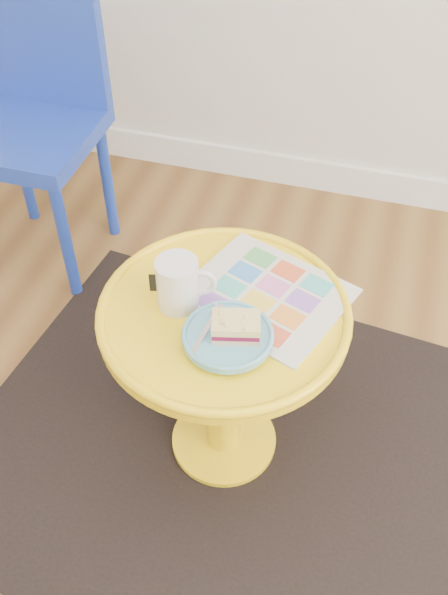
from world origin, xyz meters
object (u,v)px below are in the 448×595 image
(newspaper, at_px, (266,295))
(plate, at_px, (228,337))
(side_table, at_px, (224,354))
(chair, at_px, (34,107))
(mug, at_px, (179,282))

(newspaper, xyz_separation_m, plate, (-0.04, -0.15, 0.02))
(newspaper, bearing_deg, plate, -85.08)
(side_table, bearing_deg, plate, -68.81)
(side_table, xyz_separation_m, chair, (-0.77, 0.63, 0.15))
(newspaper, distance_m, plate, 0.16)
(plate, bearing_deg, chair, 138.34)
(side_table, height_order, plate, plate)
(side_table, height_order, chair, chair)
(newspaper, relative_size, plate, 1.76)
(chair, distance_m, mug, 0.93)
(chair, height_order, mug, chair)
(mug, bearing_deg, plate, -44.94)
(chair, height_order, plate, chair)
(side_table, distance_m, mug, 0.22)
(chair, xyz_separation_m, plate, (0.80, -0.71, 0.01))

